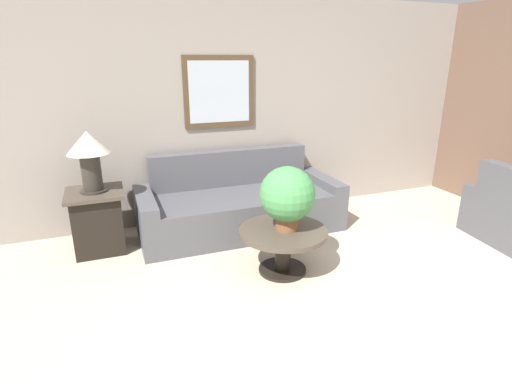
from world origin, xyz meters
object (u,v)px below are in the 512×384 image
at_px(coffee_table, 283,241).
at_px(table_lamp, 89,151).
at_px(side_table, 98,220).
at_px(couch_main, 239,206).
at_px(potted_plant_on_table, 287,196).

xyz_separation_m(coffee_table, table_lamp, (-1.58, 1.09, 0.74)).
bearing_deg(side_table, table_lamp, 0.00).
relative_size(coffee_table, side_table, 1.27).
distance_m(couch_main, coffee_table, 1.09).
height_order(couch_main, side_table, couch_main).
xyz_separation_m(coffee_table, side_table, (-1.58, 1.09, 0.02)).
distance_m(side_table, table_lamp, 0.72).
bearing_deg(coffee_table, table_lamp, 145.49).
bearing_deg(couch_main, coffee_table, -87.16).
distance_m(coffee_table, side_table, 1.92).
xyz_separation_m(side_table, potted_plant_on_table, (1.61, -1.09, 0.42)).
height_order(side_table, potted_plant_on_table, potted_plant_on_table).
relative_size(couch_main, side_table, 3.57).
height_order(table_lamp, potted_plant_on_table, table_lamp).
relative_size(table_lamp, potted_plant_on_table, 1.04).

